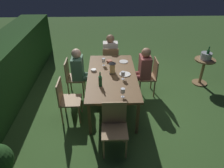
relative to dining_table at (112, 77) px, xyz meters
The scene contains 21 objects.
ground_plane 0.70m from the dining_table, ahead, with size 16.00×16.00×0.00m, color #385B28.
dining_table is the anchor object (origin of this frame).
chair_side_right_b 1.02m from the dining_table, 63.73° to the left, with size 0.42×0.40×0.87m.
person_in_green 0.83m from the dining_table, 57.70° to the left, with size 0.38×0.47×1.15m.
chair_side_left_b 1.02m from the dining_table, 63.73° to the right, with size 0.42×0.40×0.87m.
person_in_rust 0.83m from the dining_table, 57.70° to the right, with size 0.38×0.47×1.15m.
chair_side_right_a 1.02m from the dining_table, 116.27° to the left, with size 0.42×0.40×0.87m.
chair_head_far 1.24m from the dining_table, ahead, with size 0.40×0.42×0.87m.
person_in_cream 1.42m from the dining_table, ahead, with size 0.48×0.38×1.15m.
chair_head_near 1.24m from the dining_table, behind, with size 0.40×0.42×0.87m.
lantern_centerpiece 0.21m from the dining_table, ahead, with size 0.15×0.15×0.27m.
green_bottle_on_table 0.51m from the dining_table, 151.26° to the left, with size 0.07×0.07×0.29m.
wine_glass_a 0.83m from the dining_table, 168.68° to the right, with size 0.08×0.08×0.17m.
wine_glass_b 0.50m from the dining_table, 21.56° to the left, with size 0.08×0.08×0.17m.
wine_glass_c 0.33m from the dining_table, 131.68° to the right, with size 0.08×0.08×0.17m.
plate_a 0.67m from the dining_table, 25.63° to the right, with size 0.20×0.20×0.01m, color silver.
plate_b 0.27m from the dining_table, 90.64° to the right, with size 0.23×0.23×0.01m, color white.
bowl_olives 0.60m from the dining_table, ahead, with size 0.13×0.13×0.05m.
bowl_bread 0.43m from the dining_table, 65.79° to the left, with size 0.11×0.11×0.04m.
side_table 2.47m from the dining_table, 70.36° to the right, with size 0.50×0.50×0.68m.
ice_bucket 2.46m from the dining_table, 70.41° to the right, with size 0.26×0.26×0.34m.
Camera 1 is at (-3.72, 0.12, 2.82)m, focal length 33.12 mm.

